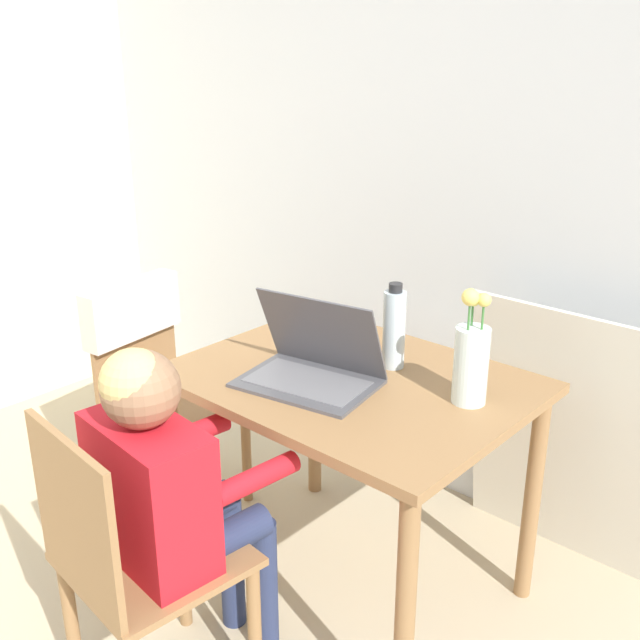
# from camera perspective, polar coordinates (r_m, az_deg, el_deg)

# --- Properties ---
(wall_back) EXTENTS (6.40, 0.05, 2.50)m
(wall_back) POSITION_cam_1_polar(r_m,az_deg,el_deg) (2.49, 16.78, 10.78)
(wall_back) COLOR silver
(wall_back) RESTS_ON ground_plane
(dining_table) EXTENTS (0.98, 0.75, 0.73)m
(dining_table) POSITION_cam_1_polar(r_m,az_deg,el_deg) (2.21, 2.47, -6.70)
(dining_table) COLOR olive
(dining_table) RESTS_ON ground_plane
(chair_occupied) EXTENTS (0.44, 0.44, 0.83)m
(chair_occupied) POSITION_cam_1_polar(r_m,az_deg,el_deg) (1.97, -13.98, -17.60)
(chair_occupied) COLOR olive
(chair_occupied) RESTS_ON ground_plane
(chair_spare) EXTENTS (0.48, 0.45, 0.84)m
(chair_spare) POSITION_cam_1_polar(r_m,az_deg,el_deg) (2.74, -12.78, -2.91)
(chair_spare) COLOR olive
(chair_spare) RESTS_ON ground_plane
(person_seated) EXTENTS (0.39, 0.45, 0.99)m
(person_seated) POSITION_cam_1_polar(r_m,az_deg,el_deg) (1.91, -11.47, -11.89)
(person_seated) COLOR red
(person_seated) RESTS_ON ground_plane
(laptop) EXTENTS (0.41, 0.33, 0.25)m
(laptop) POSITION_cam_1_polar(r_m,az_deg,el_deg) (2.11, -0.44, -3.21)
(laptop) COLOR #4C4C51
(laptop) RESTS_ON dining_table
(flower_vase) EXTENTS (0.09, 0.09, 0.32)m
(flower_vase) POSITION_cam_1_polar(r_m,az_deg,el_deg) (2.01, 11.52, -2.90)
(flower_vase) COLOR silver
(flower_vase) RESTS_ON dining_table
(water_bottle) EXTENTS (0.07, 0.07, 0.26)m
(water_bottle) POSITION_cam_1_polar(r_m,az_deg,el_deg) (2.19, 5.74, -0.60)
(water_bottle) COLOR silver
(water_bottle) RESTS_ON dining_table
(cardboard_panel) EXTENTS (0.68, 0.14, 0.88)m
(cardboard_panel) POSITION_cam_1_polar(r_m,az_deg,el_deg) (2.55, 18.36, -8.51)
(cardboard_panel) COLOR silver
(cardboard_panel) RESTS_ON ground_plane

